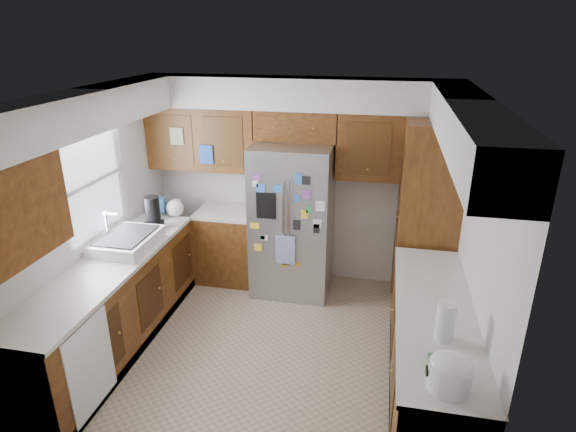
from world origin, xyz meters
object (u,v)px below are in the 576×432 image
object	(u,v)px
fridge	(293,220)
rice_cooker	(450,372)
pantry	(426,217)
paper_towel	(445,322)

from	to	relation	value
fridge	rice_cooker	xyz separation A→B (m)	(1.50, -2.58, 0.14)
pantry	paper_towel	size ratio (longest dim) A/B	7.23
pantry	paper_towel	xyz separation A→B (m)	(0.01, -2.02, -0.01)
paper_towel	rice_cooker	bearing A→B (deg)	-91.63
rice_cooker	fridge	bearing A→B (deg)	120.13
rice_cooker	paper_towel	bearing A→B (deg)	88.37
pantry	fridge	size ratio (longest dim) A/B	1.19
fridge	rice_cooker	bearing A→B (deg)	-59.87
fridge	paper_towel	distance (m)	2.57
pantry	paper_towel	world-z (taller)	pantry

